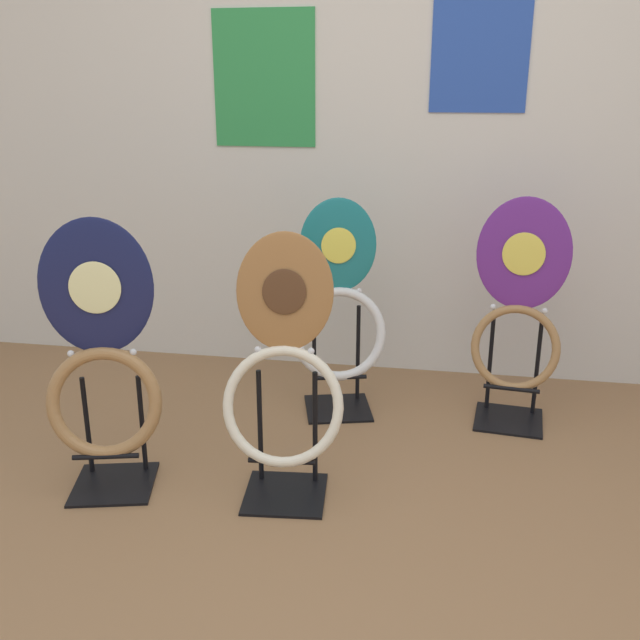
{
  "coord_description": "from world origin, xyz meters",
  "views": [
    {
      "loc": [
        0.17,
        -1.34,
        1.38
      ],
      "look_at": [
        -0.25,
        1.09,
        0.55
      ],
      "focal_mm": 40.0,
      "sensor_mm": 36.0,
      "label": 1
    }
  ],
  "objects": [
    {
      "name": "toilet_seat_display_purple_note",
      "position": [
        0.49,
        1.51,
        0.45
      ],
      "size": [
        0.38,
        0.31,
        0.95
      ],
      "color": "black",
      "rests_on": "ground_plane"
    },
    {
      "name": "toilet_seat_display_navy_moon",
      "position": [
        -0.94,
        0.74,
        0.46
      ],
      "size": [
        0.41,
        0.34,
        0.97
      ],
      "color": "black",
      "rests_on": "ground_plane"
    },
    {
      "name": "toilet_seat_display_teal_sax",
      "position": [
        -0.25,
        1.49,
        0.44
      ],
      "size": [
        0.42,
        0.34,
        0.93
      ],
      "color": "black",
      "rests_on": "ground_plane"
    },
    {
      "name": "wall_back",
      "position": [
        0.0,
        2.05,
        1.3
      ],
      "size": [
        8.0,
        0.07,
        2.6
      ],
      "color": "silver",
      "rests_on": "ground_plane"
    },
    {
      "name": "toilet_seat_display_woodgrain",
      "position": [
        -0.32,
        0.79,
        0.42
      ],
      "size": [
        0.42,
        0.31,
        0.92
      ],
      "color": "black",
      "rests_on": "ground_plane"
    }
  ]
}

